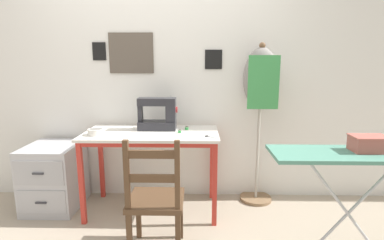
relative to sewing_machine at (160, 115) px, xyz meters
name	(u,v)px	position (x,y,z in m)	size (l,w,h in m)	color
ground_plane	(148,226)	(-0.06, -0.42, -0.91)	(14.00, 14.00, 0.00)	tan
wall_back	(156,75)	(-0.06, 0.26, 0.36)	(10.00, 0.07, 2.55)	silver
sewing_table	(151,142)	(-0.06, -0.12, -0.23)	(1.23, 0.62, 0.77)	silver
sewing_machine	(160,115)	(0.00, 0.00, 0.00)	(0.37, 0.18, 0.33)	#28282D
fabric_bowl	(96,132)	(-0.53, -0.23, -0.11)	(0.14, 0.14, 0.05)	silver
scissors	(209,137)	(0.46, -0.28, -0.14)	(0.12, 0.10, 0.01)	silver
thread_spool_near_machine	(180,131)	(0.20, -0.14, -0.13)	(0.04, 0.04, 0.03)	green
thread_spool_mid_table	(187,128)	(0.26, -0.02, -0.13)	(0.04, 0.04, 0.03)	green
wooden_chair	(156,200)	(0.06, -0.77, -0.50)	(0.40, 0.38, 0.90)	#513823
filing_cabinet	(54,177)	(-1.03, -0.07, -0.60)	(0.48, 0.55, 0.62)	#B7B7BC
dress_form	(261,87)	(0.97, 0.12, 0.25)	(0.34, 0.32, 1.59)	#846647
ironing_board	(354,159)	(1.38, -0.91, -0.13)	(1.06, 0.36, 0.84)	#518E7A
storage_box	(369,144)	(1.48, -0.88, -0.03)	(0.23, 0.15, 0.10)	#AD564C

